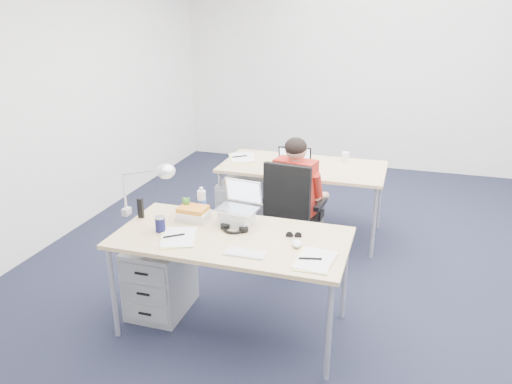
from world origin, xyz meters
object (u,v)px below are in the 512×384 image
(water_bottle, at_px, (202,201))
(far_cup, at_px, (345,157))
(desk_far, at_px, (303,170))
(silver_laptop, at_px, (237,204))
(seated_person, at_px, (300,198))
(book_stack, at_px, (193,213))
(headphones, at_px, (234,228))
(dark_laptop, at_px, (293,160))
(can_koozie, at_px, (160,224))
(bear_figurine, at_px, (187,207))
(desk_near, at_px, (232,242))
(office_chair, at_px, (293,236))
(wireless_keyboard, at_px, (245,253))
(drawer_pedestal_far, at_px, (242,206))
(desk_lamp, at_px, (140,189))
(drawer_pedestal_near, at_px, (160,277))
(computer_mouse, at_px, (297,244))
(cordless_phone, at_px, (141,208))
(sunglasses, at_px, (294,235))

(water_bottle, relative_size, far_cup, 2.02)
(desk_far, xyz_separation_m, silver_laptop, (-0.16, -1.53, 0.20))
(seated_person, xyz_separation_m, book_stack, (-0.58, -1.03, 0.19))
(headphones, distance_m, dark_laptop, 1.42)
(can_koozie, height_order, bear_figurine, bear_figurine)
(desk_near, relative_size, dark_laptop, 5.06)
(desk_far, bearing_deg, silver_laptop, -95.86)
(office_chair, relative_size, wireless_keyboard, 3.80)
(office_chair, relative_size, drawer_pedestal_far, 1.82)
(desk_lamp, height_order, dark_laptop, desk_lamp)
(drawer_pedestal_far, xyz_separation_m, wireless_keyboard, (0.65, -1.84, 0.46))
(desk_lamp, bearing_deg, seated_person, 39.04)
(water_bottle, bearing_deg, drawer_pedestal_near, -133.97)
(drawer_pedestal_far, distance_m, headphones, 1.65)
(silver_laptop, distance_m, dark_laptop, 1.31)
(water_bottle, distance_m, far_cup, 1.87)
(office_chair, distance_m, bear_figurine, 1.16)
(seated_person, xyz_separation_m, far_cup, (0.29, 0.76, 0.19))
(silver_laptop, relative_size, headphones, 1.43)
(drawer_pedestal_far, distance_m, bear_figurine, 1.48)
(drawer_pedestal_far, bearing_deg, computer_mouse, -60.14)
(wireless_keyboard, bearing_deg, dark_laptop, 92.59)
(bear_figurine, bearing_deg, water_bottle, 23.01)
(desk_lamp, xyz_separation_m, far_cup, (1.25, 1.86, -0.17))
(seated_person, relative_size, wireless_keyboard, 4.43)
(desk_far, height_order, far_cup, far_cup)
(seated_person, bearing_deg, headphones, -90.07)
(office_chair, distance_m, drawer_pedestal_near, 1.28)
(seated_person, relative_size, cordless_phone, 7.74)
(cordless_phone, bearing_deg, office_chair, 47.05)
(desk_near, xyz_separation_m, book_stack, (-0.36, 0.18, 0.10))
(can_koozie, distance_m, far_cup, 2.28)
(desk_lamp, bearing_deg, cordless_phone, -114.55)
(drawer_pedestal_far, relative_size, desk_lamp, 1.21)
(water_bottle, xyz_separation_m, far_cup, (0.86, 1.66, -0.05))
(wireless_keyboard, height_order, book_stack, book_stack)
(drawer_pedestal_far, height_order, sunglasses, sunglasses)
(headphones, relative_size, book_stack, 0.95)
(headphones, bearing_deg, drawer_pedestal_far, 111.40)
(drawer_pedestal_near, xyz_separation_m, sunglasses, (1.01, 0.06, 0.47))
(desk_far, xyz_separation_m, dark_laptop, (-0.05, -0.22, 0.16))
(desk_far, relative_size, bear_figurine, 10.69)
(computer_mouse, height_order, book_stack, book_stack)
(headphones, bearing_deg, bear_figurine, 167.15)
(book_stack, bearing_deg, desk_far, 72.65)
(computer_mouse, xyz_separation_m, cordless_phone, (-1.21, 0.12, 0.06))
(sunglasses, xyz_separation_m, far_cup, (0.10, 1.86, 0.04))
(bear_figurine, bearing_deg, office_chair, 34.11)
(computer_mouse, xyz_separation_m, bear_figurine, (-0.90, 0.25, 0.06))
(office_chair, relative_size, can_koozie, 8.82)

